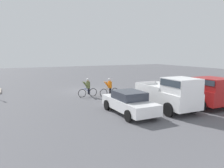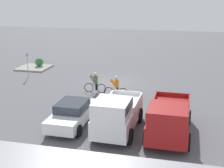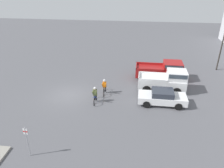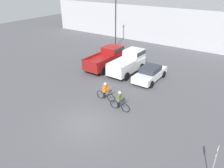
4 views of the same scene
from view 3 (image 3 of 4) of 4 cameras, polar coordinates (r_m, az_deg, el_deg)
name	(u,v)px [view 3 (image 3 of 4)]	position (r m, az deg, el deg)	size (l,w,h in m)	color
ground_plane	(69,95)	(22.74, -11.20, -2.86)	(80.00, 80.00, 0.00)	#56565B
pickup_truck_0	(162,70)	(25.91, 12.98, 3.56)	(2.33, 5.22, 2.16)	maroon
pickup_truck_1	(166,80)	(23.37, 13.94, 0.95)	(2.24, 4.91, 2.30)	white
sedan_0	(162,97)	(21.04, 12.96, -3.35)	(1.98, 4.48, 1.45)	white
cyclist_0	(95,95)	(20.80, -4.45, -2.79)	(1.76, 0.46, 1.66)	black
cyclist_1	(104,86)	(22.26, -1.98, -0.61)	(1.83, 0.46, 1.64)	black
fire_lane_sign	(27,139)	(15.69, -21.34, -13.25)	(0.06, 0.30, 2.38)	#9E9EA3
lamppost	(223,39)	(30.09, 27.09, 10.43)	(0.36, 0.36, 6.92)	#2D2823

